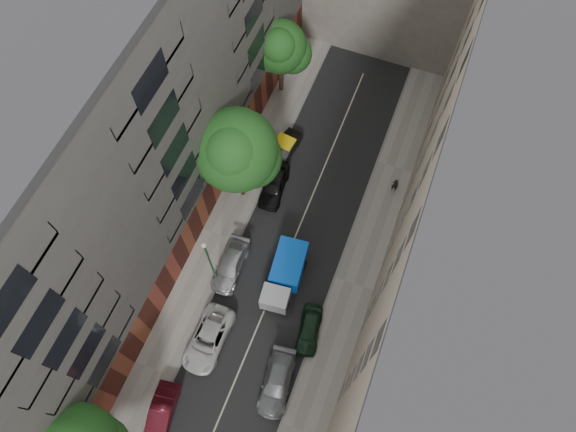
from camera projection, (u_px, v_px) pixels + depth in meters
The scene contains 18 objects.
ground at pixel (286, 259), 39.42m from camera, with size 120.00×120.00×0.00m, color #4C4C49.
road_surface at pixel (286, 259), 39.42m from camera, with size 8.00×44.00×0.02m, color black.
sidewalk_left at pixel (221, 235), 40.23m from camera, with size 3.00×44.00×0.15m, color gray.
sidewalk_right at pixel (354, 284), 38.48m from camera, with size 3.00×44.00×0.15m, color gray.
building_left at pixel (122, 142), 32.20m from camera, with size 8.00×44.00×20.00m, color #4A4745.
building_right at pixel (468, 261), 28.69m from camera, with size 8.00×44.00×20.00m, color tan.
tarp_truck at pixel (285, 275), 37.46m from camera, with size 2.63×5.48×2.44m.
car_left_1 at pixel (161, 414), 33.89m from camera, with size 1.44×4.14×1.36m, color #4B0F18.
car_left_2 at pixel (208, 339), 36.04m from camera, with size 2.33×5.05×1.40m, color silver.
car_left_3 at pixel (230, 265), 38.50m from camera, with size 1.86×4.58×1.33m, color silver.
car_left_4 at pixel (274, 185), 41.46m from camera, with size 1.78×4.42×1.51m, color black.
car_left_5 at pixel (285, 149), 43.10m from camera, with size 1.39×4.00×1.32m, color black.
car_right_1 at pixel (277, 383), 34.76m from camera, with size 1.90×4.67×1.36m, color slate.
car_right_2 at pixel (309, 330), 36.39m from camera, with size 1.51×3.76×1.28m, color black.
tree_mid at pixel (237, 153), 36.21m from camera, with size 6.24×6.11×9.46m.
tree_far at pixel (281, 49), 41.94m from camera, with size 4.79×4.43×7.59m.
lamp_post at pixel (209, 260), 34.77m from camera, with size 0.36×0.36×6.87m.
pedestrian at pixel (395, 185), 41.27m from camera, with size 0.56×0.37×1.53m, color black.
Camera 1 is at (5.36, -13.30, 36.87)m, focal length 32.00 mm.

